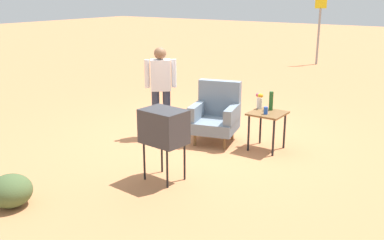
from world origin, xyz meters
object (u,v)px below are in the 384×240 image
object	(u,v)px
armchair	(216,114)
person_standing	(161,86)
tv_on_stand	(164,127)
flower_vase	(260,100)
bottle_wine_green	(271,101)
road_sign	(319,26)
side_table	(267,118)
soda_can_blue	(266,111)

from	to	relation	value
armchair	person_standing	bearing A→B (deg)	-162.54
tv_on_stand	flower_vase	bearing A→B (deg)	78.90
bottle_wine_green	flower_vase	xyz separation A→B (m)	(-0.21, -0.01, -0.01)
tv_on_stand	armchair	bearing A→B (deg)	98.90
road_sign	bottle_wine_green	xyz separation A→B (m)	(2.38, -9.22, -0.57)
flower_vase	side_table	bearing A→B (deg)	-34.53
bottle_wine_green	tv_on_stand	bearing A→B (deg)	-106.34
tv_on_stand	soda_can_blue	world-z (taller)	tv_on_stand
person_standing	tv_on_stand	bearing A→B (deg)	-50.56
tv_on_stand	bottle_wine_green	bearing A→B (deg)	73.66
soda_can_blue	side_table	bearing A→B (deg)	98.16
side_table	bottle_wine_green	bearing A→B (deg)	98.28
road_sign	flower_vase	distance (m)	9.50
person_standing	road_sign	bearing A→B (deg)	92.78
soda_can_blue	flower_vase	xyz separation A→B (m)	(-0.25, 0.27, 0.09)
soda_can_blue	armchair	bearing A→B (deg)	179.22
flower_vase	armchair	bearing A→B (deg)	-159.73
side_table	person_standing	size ratio (longest dim) A/B	0.40
road_sign	bottle_wine_green	size ratio (longest dim) A/B	7.63
tv_on_stand	person_standing	xyz separation A→B (m)	(-1.28, 1.55, 0.16)
road_sign	flower_vase	size ratio (longest dim) A/B	9.21
road_sign	soda_can_blue	bearing A→B (deg)	-75.72
person_standing	flower_vase	size ratio (longest dim) A/B	6.19
side_table	road_sign	bearing A→B (deg)	104.35
side_table	person_standing	bearing A→B (deg)	-167.97
armchair	soda_can_blue	xyz separation A→B (m)	(0.96, -0.01, 0.21)
bottle_wine_green	flower_vase	bearing A→B (deg)	-177.30
armchair	flower_vase	distance (m)	0.81
bottle_wine_green	soda_can_blue	distance (m)	0.30
armchair	person_standing	distance (m)	1.12
road_sign	soda_can_blue	world-z (taller)	road_sign
side_table	bottle_wine_green	xyz separation A→B (m)	(-0.02, 0.17, 0.26)
side_table	person_standing	world-z (taller)	person_standing
side_table	flower_vase	xyz separation A→B (m)	(-0.23, 0.16, 0.25)
person_standing	soda_can_blue	world-z (taller)	person_standing
tv_on_stand	road_sign	world-z (taller)	road_sign
tv_on_stand	soda_can_blue	distance (m)	1.97
tv_on_stand	road_sign	xyz separation A→B (m)	(-1.75, 11.36, 0.60)
side_table	tv_on_stand	bearing A→B (deg)	-108.33
bottle_wine_green	person_standing	bearing A→B (deg)	-163.01
soda_can_blue	road_sign	bearing A→B (deg)	104.28
flower_vase	road_sign	bearing A→B (deg)	103.22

